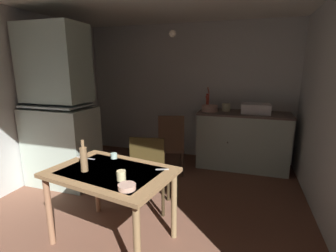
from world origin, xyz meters
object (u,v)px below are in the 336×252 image
(hand_pump, at_px, (207,100))
(sink_basin, at_px, (256,108))
(hutch_cabinet, at_px, (59,113))
(mixing_bowl_counter, at_px, (210,108))
(chair_by_counter, at_px, (171,145))
(glass_bottle, at_px, (84,159))
(chair_far_side, at_px, (150,172))
(dining_table, at_px, (111,181))
(mug_dark, at_px, (114,156))
(serving_bowl_wide, at_px, (127,187))

(hand_pump, bearing_deg, sink_basin, -3.34)
(hutch_cabinet, distance_m, sink_basin, 2.94)
(mixing_bowl_counter, height_order, chair_by_counter, mixing_bowl_counter)
(hand_pump, relative_size, glass_bottle, 1.34)
(chair_far_side, bearing_deg, hutch_cabinet, 167.54)
(hand_pump, height_order, mixing_bowl_counter, hand_pump)
(chair_by_counter, bearing_deg, chair_far_side, -86.66)
(dining_table, relative_size, mug_dark, 18.12)
(hutch_cabinet, xyz_separation_m, glass_bottle, (1.10, -1.00, -0.18))
(mug_dark, height_order, glass_bottle, glass_bottle)
(mixing_bowl_counter, distance_m, chair_far_side, 1.77)
(dining_table, height_order, glass_bottle, glass_bottle)
(hutch_cabinet, xyz_separation_m, mixing_bowl_counter, (1.88, 1.32, -0.05))
(hutch_cabinet, bearing_deg, glass_bottle, -42.31)
(chair_by_counter, relative_size, serving_bowl_wide, 6.85)
(serving_bowl_wide, relative_size, mug_dark, 2.08)
(hutch_cabinet, relative_size, serving_bowl_wide, 15.66)
(mixing_bowl_counter, xyz_separation_m, mug_dark, (-0.69, -1.95, -0.22))
(sink_basin, xyz_separation_m, serving_bowl_wide, (-0.98, -2.57, -0.26))
(hutch_cabinet, relative_size, chair_by_counter, 2.28)
(hutch_cabinet, distance_m, hand_pump, 2.31)
(dining_table, bearing_deg, mixing_bowl_counter, 75.85)
(chair_by_counter, bearing_deg, mug_dark, -98.85)
(hutch_cabinet, height_order, mug_dark, hutch_cabinet)
(mixing_bowl_counter, relative_size, chair_far_side, 0.29)
(hutch_cabinet, relative_size, glass_bottle, 7.51)
(hutch_cabinet, bearing_deg, mug_dark, -28.04)
(hand_pump, relative_size, mug_dark, 5.80)
(chair_far_side, distance_m, glass_bottle, 0.85)
(sink_basin, xyz_separation_m, mug_dark, (-1.41, -2.00, -0.25))
(hutch_cabinet, height_order, dining_table, hutch_cabinet)
(serving_bowl_wide, distance_m, glass_bottle, 0.57)
(sink_basin, distance_m, dining_table, 2.65)
(hutch_cabinet, xyz_separation_m, hand_pump, (1.83, 1.41, 0.07))
(chair_by_counter, bearing_deg, serving_bowl_wide, -83.41)
(mixing_bowl_counter, bearing_deg, glass_bottle, -108.66)
(mug_dark, bearing_deg, glass_bottle, -104.07)
(chair_by_counter, xyz_separation_m, mug_dark, (-0.21, -1.34, 0.27))
(dining_table, bearing_deg, hutch_cabinet, 145.00)
(hutch_cabinet, bearing_deg, hand_pump, 37.76)
(mug_dark, relative_size, glass_bottle, 0.23)
(dining_table, distance_m, chair_far_side, 0.63)
(hutch_cabinet, distance_m, chair_by_counter, 1.66)
(serving_bowl_wide, bearing_deg, dining_table, 137.67)
(chair_by_counter, bearing_deg, sink_basin, 28.73)
(dining_table, bearing_deg, sink_basin, 60.72)
(mixing_bowl_counter, height_order, serving_bowl_wide, mixing_bowl_counter)
(hutch_cabinet, height_order, serving_bowl_wide, hutch_cabinet)
(mug_dark, bearing_deg, serving_bowl_wide, -52.70)
(serving_bowl_wide, bearing_deg, chair_by_counter, 96.59)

